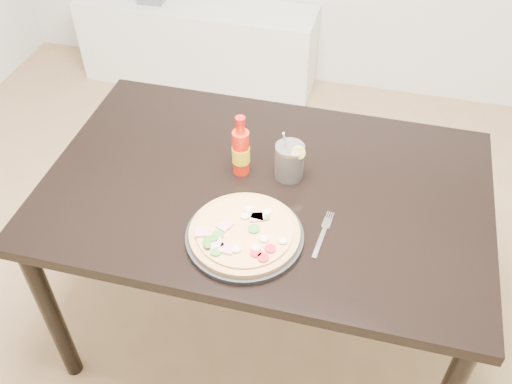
% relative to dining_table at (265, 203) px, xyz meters
% --- Properties ---
extents(dining_table, '(1.40, 0.90, 0.75)m').
position_rel_dining_table_xyz_m(dining_table, '(0.00, 0.00, 0.00)').
color(dining_table, black).
rests_on(dining_table, ground).
extents(plate, '(0.34, 0.34, 0.02)m').
position_rel_dining_table_xyz_m(plate, '(-0.00, -0.23, 0.09)').
color(plate, black).
rests_on(plate, dining_table).
extents(pizza, '(0.32, 0.32, 0.03)m').
position_rel_dining_table_xyz_m(pizza, '(-0.00, -0.24, 0.11)').
color(pizza, tan).
rests_on(pizza, plate).
extents(hot_sauce_bottle, '(0.06, 0.06, 0.21)m').
position_rel_dining_table_xyz_m(hot_sauce_bottle, '(-0.09, 0.04, 0.17)').
color(hot_sauce_bottle, red).
rests_on(hot_sauce_bottle, dining_table).
extents(cola_cup, '(0.10, 0.09, 0.18)m').
position_rel_dining_table_xyz_m(cola_cup, '(0.06, 0.06, 0.14)').
color(cola_cup, black).
rests_on(cola_cup, dining_table).
extents(fork, '(0.04, 0.19, 0.00)m').
position_rel_dining_table_xyz_m(fork, '(0.21, -0.16, 0.09)').
color(fork, silver).
rests_on(fork, dining_table).
extents(media_console, '(1.40, 0.34, 0.50)m').
position_rel_dining_table_xyz_m(media_console, '(-0.81, 1.63, -0.42)').
color(media_console, white).
rests_on(media_console, ground).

